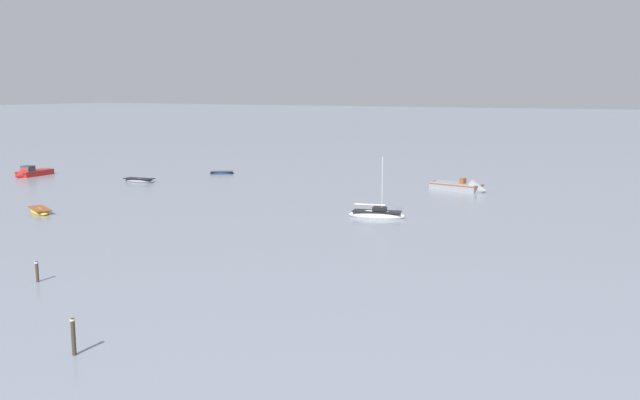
{
  "coord_description": "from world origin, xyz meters",
  "views": [
    {
      "loc": [
        41.94,
        -20.28,
        11.05
      ],
      "look_at": [
        11.09,
        35.65,
        0.68
      ],
      "focal_mm": 38.27,
      "sensor_mm": 36.0,
      "label": 1
    }
  ],
  "objects_px": {
    "rowboat_moored_1": "(40,211)",
    "mooring_post_right": "(73,338)",
    "sailboat_moored_1": "(377,214)",
    "mooring_post_near": "(37,272)",
    "rowboat_moored_3": "(222,173)",
    "motorboat_moored_0": "(30,174)",
    "rowboat_moored_4": "(139,181)",
    "motorboat_moored_1": "(464,188)"
  },
  "relations": [
    {
      "from": "rowboat_moored_3",
      "to": "mooring_post_near",
      "type": "xyz_separation_m",
      "value": [
        21.84,
        -46.64,
        0.45
      ]
    },
    {
      "from": "rowboat_moored_1",
      "to": "rowboat_moored_3",
      "type": "relative_size",
      "value": 1.26
    },
    {
      "from": "rowboat_moored_1",
      "to": "sailboat_moored_1",
      "type": "bearing_deg",
      "value": 50.49
    },
    {
      "from": "motorboat_moored_0",
      "to": "sailboat_moored_1",
      "type": "distance_m",
      "value": 51.18
    },
    {
      "from": "rowboat_moored_3",
      "to": "rowboat_moored_4",
      "type": "xyz_separation_m",
      "value": [
        -3.89,
        -11.28,
        0.04
      ]
    },
    {
      "from": "sailboat_moored_1",
      "to": "mooring_post_right",
      "type": "bearing_deg",
      "value": -101.91
    },
    {
      "from": "motorboat_moored_0",
      "to": "rowboat_moored_4",
      "type": "height_order",
      "value": "motorboat_moored_0"
    },
    {
      "from": "rowboat_moored_1",
      "to": "rowboat_moored_3",
      "type": "xyz_separation_m",
      "value": [
        -3.11,
        31.32,
        -0.03
      ]
    },
    {
      "from": "rowboat_moored_1",
      "to": "mooring_post_right",
      "type": "height_order",
      "value": "mooring_post_right"
    },
    {
      "from": "motorboat_moored_0",
      "to": "rowboat_moored_3",
      "type": "bearing_deg",
      "value": 119.59
    },
    {
      "from": "motorboat_moored_0",
      "to": "mooring_post_near",
      "type": "relative_size",
      "value": 4.21
    },
    {
      "from": "rowboat_moored_1",
      "to": "mooring_post_near",
      "type": "height_order",
      "value": "mooring_post_near"
    },
    {
      "from": "motorboat_moored_0",
      "to": "mooring_post_near",
      "type": "height_order",
      "value": "motorboat_moored_0"
    },
    {
      "from": "rowboat_moored_1",
      "to": "mooring_post_near",
      "type": "distance_m",
      "value": 24.2
    },
    {
      "from": "sailboat_moored_1",
      "to": "mooring_post_near",
      "type": "distance_m",
      "value": 29.53
    },
    {
      "from": "rowboat_moored_1",
      "to": "motorboat_moored_0",
      "type": "xyz_separation_m",
      "value": [
        -23.3,
        17.36,
        0.15
      ]
    },
    {
      "from": "rowboat_moored_1",
      "to": "motorboat_moored_1",
      "type": "xyz_separation_m",
      "value": [
        29.65,
        31.8,
        0.14
      ]
    },
    {
      "from": "rowboat_moored_3",
      "to": "motorboat_moored_1",
      "type": "xyz_separation_m",
      "value": [
        32.76,
        0.48,
        0.17
      ]
    },
    {
      "from": "rowboat_moored_1",
      "to": "motorboat_moored_0",
      "type": "bearing_deg",
      "value": 168.95
    },
    {
      "from": "rowboat_moored_3",
      "to": "mooring_post_near",
      "type": "distance_m",
      "value": 51.5
    },
    {
      "from": "rowboat_moored_1",
      "to": "motorboat_moored_0",
      "type": "height_order",
      "value": "motorboat_moored_0"
    },
    {
      "from": "motorboat_moored_0",
      "to": "mooring_post_right",
      "type": "xyz_separation_m",
      "value": [
        52.71,
        -39.44,
        0.45
      ]
    },
    {
      "from": "motorboat_moored_0",
      "to": "mooring_post_near",
      "type": "bearing_deg",
      "value": 47.06
    },
    {
      "from": "motorboat_moored_0",
      "to": "sailboat_moored_1",
      "type": "xyz_separation_m",
      "value": [
        50.98,
        -4.54,
        -0.07
      ]
    },
    {
      "from": "sailboat_moored_1",
      "to": "mooring_post_near",
      "type": "xyz_separation_m",
      "value": [
        -8.95,
        -28.14,
        0.35
      ]
    },
    {
      "from": "motorboat_moored_0",
      "to": "rowboat_moored_3",
      "type": "xyz_separation_m",
      "value": [
        20.19,
        13.96,
        -0.18
      ]
    },
    {
      "from": "rowboat_moored_4",
      "to": "motorboat_moored_1",
      "type": "distance_m",
      "value": 38.49
    },
    {
      "from": "motorboat_moored_1",
      "to": "mooring_post_right",
      "type": "xyz_separation_m",
      "value": [
        -0.24,
        -53.89,
        0.46
      ]
    },
    {
      "from": "mooring_post_near",
      "to": "rowboat_moored_4",
      "type": "bearing_deg",
      "value": 126.04
    },
    {
      "from": "rowboat_moored_3",
      "to": "mooring_post_near",
      "type": "height_order",
      "value": "mooring_post_near"
    },
    {
      "from": "mooring_post_near",
      "to": "mooring_post_right",
      "type": "xyz_separation_m",
      "value": [
        10.68,
        -6.76,
        0.18
      ]
    },
    {
      "from": "rowboat_moored_3",
      "to": "sailboat_moored_1",
      "type": "height_order",
      "value": "sailboat_moored_1"
    },
    {
      "from": "rowboat_moored_1",
      "to": "rowboat_moored_4",
      "type": "xyz_separation_m",
      "value": [
        -6.99,
        20.05,
        0.01
      ]
    },
    {
      "from": "rowboat_moored_4",
      "to": "mooring_post_near",
      "type": "bearing_deg",
      "value": 118.18
    },
    {
      "from": "sailboat_moored_1",
      "to": "mooring_post_right",
      "type": "height_order",
      "value": "sailboat_moored_1"
    },
    {
      "from": "rowboat_moored_1",
      "to": "motorboat_moored_1",
      "type": "distance_m",
      "value": 43.48
    },
    {
      "from": "rowboat_moored_1",
      "to": "mooring_post_right",
      "type": "xyz_separation_m",
      "value": [
        29.42,
        -22.08,
        0.6
      ]
    },
    {
      "from": "rowboat_moored_1",
      "to": "rowboat_moored_4",
      "type": "distance_m",
      "value": 21.23
    },
    {
      "from": "rowboat_moored_1",
      "to": "mooring_post_near",
      "type": "bearing_deg",
      "value": -13.63
    },
    {
      "from": "rowboat_moored_3",
      "to": "mooring_post_near",
      "type": "relative_size",
      "value": 2.43
    },
    {
      "from": "mooring_post_near",
      "to": "motorboat_moored_0",
      "type": "bearing_deg",
      "value": 142.14
    },
    {
      "from": "rowboat_moored_1",
      "to": "rowboat_moored_4",
      "type": "height_order",
      "value": "rowboat_moored_4"
    }
  ]
}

